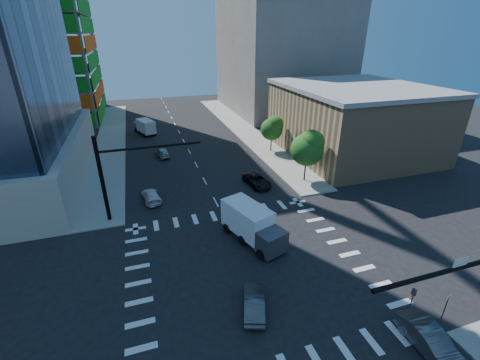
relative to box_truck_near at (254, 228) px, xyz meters
name	(u,v)px	position (x,y,z in m)	size (l,w,h in m)	color
ground	(250,268)	(-1.57, -3.44, -1.47)	(160.00, 160.00, 0.00)	black
road_markings	(250,268)	(-1.57, -3.44, -1.47)	(20.00, 20.00, 0.01)	silver
sidewalk_ne	(242,129)	(10.93, 36.56, -1.40)	(5.00, 60.00, 0.15)	#9B9892
sidewalk_nw	(111,140)	(-14.07, 36.56, -1.40)	(5.00, 60.00, 0.15)	#9B9892
commercial_building	(353,120)	(23.43, 18.56, 3.84)	(20.50, 22.50, 10.60)	tan
bg_building_ne	(281,50)	(25.43, 51.56, 12.53)	(24.00, 30.00, 28.00)	slate
signal_mast_nw	(117,170)	(-11.57, 8.06, 4.02)	(10.20, 0.40, 9.00)	black
tree_south	(308,147)	(11.06, 10.46, 3.21)	(4.16, 4.16, 6.82)	#382316
tree_north	(273,128)	(11.36, 22.46, 2.51)	(3.54, 3.52, 5.78)	#382316
no_parking_sign	(446,304)	(9.13, -12.44, -0.09)	(0.30, 0.06, 2.20)	black
car_nb_right	(430,341)	(6.35, -13.98, -0.71)	(1.61, 4.61, 1.52)	#505055
car_nb_far	(257,180)	(4.56, 11.27, -0.80)	(2.23, 4.85, 1.35)	black
car_sb_near	(151,196)	(-8.61, 11.19, -0.85)	(1.75, 4.30, 1.25)	silver
car_sb_mid	(162,152)	(-5.93, 25.60, -0.78)	(1.64, 4.06, 1.38)	#999DA0
car_sb_cross	(254,302)	(-2.81, -7.70, -0.81)	(1.40, 4.02, 1.33)	#45464A
box_truck_near	(254,228)	(0.00, 0.00, 0.00)	(4.61, 6.88, 3.33)	black
box_truck_far	(144,127)	(-7.95, 39.33, -0.22)	(3.97, 5.88, 2.84)	black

